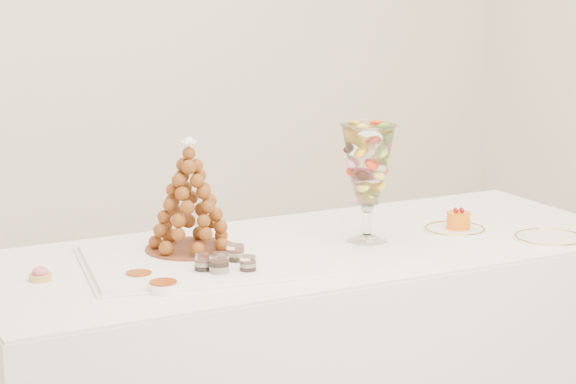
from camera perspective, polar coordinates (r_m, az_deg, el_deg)
buffet_table at (r=3.60m, az=1.04°, el=-8.96°), size 2.12×0.91×0.79m
lace_tray at (r=3.31m, az=-4.33°, el=-3.43°), size 0.76×0.63×0.02m
macaron_vase at (r=3.51m, az=4.08°, el=1.33°), size 0.17×0.17×0.37m
cake_plate at (r=3.71m, az=8.47°, el=-1.91°), size 0.20×0.20×0.01m
spare_plate at (r=3.66m, az=13.14°, el=-2.31°), size 0.23×0.23×0.01m
pink_tart at (r=3.21m, az=-12.47°, el=-4.12°), size 0.06×0.06×0.04m
verrine_a at (r=3.16m, az=-4.34°, el=-3.78°), size 0.06×0.06×0.07m
verrine_b at (r=3.17m, az=-3.57°, el=-3.73°), size 0.05×0.05×0.07m
verrine_c at (r=3.25m, az=-2.69°, el=-3.29°), size 0.06×0.06×0.07m
verrine_d at (r=3.14m, az=-3.53°, el=-3.81°), size 0.07×0.07×0.08m
verrine_e at (r=3.15m, az=-2.05°, el=-3.84°), size 0.05×0.05×0.06m
ramekin_back at (r=3.14m, az=-7.58°, el=-4.34°), size 0.08×0.08×0.02m
ramekin_front at (r=3.05m, az=-6.35°, el=-4.84°), size 0.08×0.08×0.03m
croquembouche at (r=3.34m, az=-5.02°, el=-0.17°), size 0.29×0.29×0.34m
mousse_cake at (r=3.70m, az=8.65°, el=-1.42°), size 0.08×0.08×0.07m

